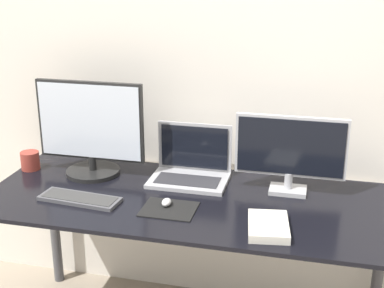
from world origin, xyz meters
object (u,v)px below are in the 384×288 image
book (268,226)px  laptop (191,166)px  mouse (166,202)px  monitor_right (290,151)px  monitor_left (91,131)px  mug (30,161)px  keyboard (80,199)px

book → laptop: bearing=134.1°
mouse → book: bearing=-13.5°
laptop → mouse: 0.32m
monitor_right → laptop: (-0.46, 0.05, -0.13)m
monitor_left → mug: size_ratio=5.76×
monitor_right → mouse: size_ratio=8.00×
keyboard → mug: mug is taller
keyboard → monitor_left: bearing=102.8°
mug → keyboard: bearing=-35.5°
mouse → keyboard: bearing=-175.2°
mouse → book: (0.44, -0.11, -0.00)m
keyboard → mug: size_ratio=4.02×
laptop → book: bearing=-45.9°
monitor_left → keyboard: bearing=-77.2°
monitor_left → monitor_right: size_ratio=1.08×
monitor_right → keyboard: bearing=-160.8°
mug → monitor_right: bearing=1.0°
monitor_right → mouse: 0.58m
monitor_right → mug: 1.27m
mouse → book: size_ratio=0.25×
monitor_right → laptop: bearing=174.0°
monitor_left → laptop: size_ratio=1.46×
monitor_left → book: bearing=-22.9°
monitor_left → mug: bearing=-176.1°
mouse → monitor_right: bearing=29.1°
mug → book: bearing=-16.3°
monitor_left → mouse: size_ratio=8.66×
monitor_right → book: 0.42m
monitor_left → keyboard: (0.07, -0.30, -0.21)m
laptop → mug: 0.80m
monitor_right → book: (-0.05, -0.38, -0.18)m
laptop → monitor_right: bearing=-6.0°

